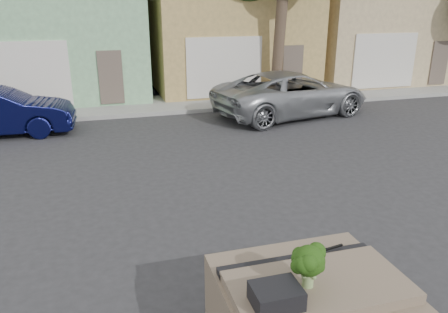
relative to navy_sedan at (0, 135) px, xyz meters
name	(u,v)px	position (x,y,z in m)	size (l,w,h in m)	color
ground_plane	(231,233)	(5.13, -7.92, 0.00)	(120.00, 120.00, 0.00)	#303033
sidewalk	(153,105)	(5.13, 2.58, 0.07)	(40.00, 3.00, 0.15)	gray
townhouse_mint	(55,6)	(1.63, 6.58, 3.77)	(7.20, 8.20, 7.55)	#84B988
townhouse_tan	(222,6)	(9.13, 6.58, 3.77)	(7.20, 8.20, 7.55)	tan
townhouse_beige	(360,6)	(16.63, 6.58, 3.77)	(7.20, 8.20, 7.55)	tan
navy_sedan	(0,135)	(0.00, 0.00, 0.00)	(1.59, 4.55, 1.50)	#080A32
silver_pickup	(291,115)	(9.83, -0.19, 0.00)	(2.68, 5.81, 1.61)	#A0A3A8
instrument_hump	(276,296)	(4.55, -11.27, 1.22)	(0.48, 0.38, 0.20)	black
wiper_arm	(319,252)	(5.41, -10.54, 1.13)	(0.70, 0.03, 0.02)	black
broccoli	(309,266)	(4.98, -11.09, 1.36)	(0.39, 0.39, 0.48)	#1A370C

